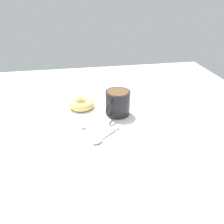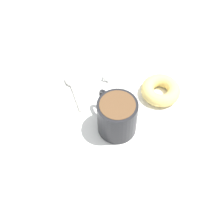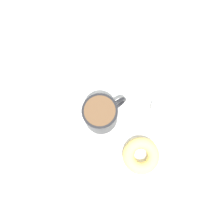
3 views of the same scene
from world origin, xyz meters
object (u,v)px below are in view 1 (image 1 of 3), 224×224
object	(u,v)px
sugar_cube	(83,125)
spoon	(101,139)
donut	(82,104)
coffee_cup	(117,102)

from	to	relation	value
sugar_cube	spoon	bearing A→B (deg)	32.60
donut	spoon	bearing A→B (deg)	12.04
spoon	sugar_cube	bearing A→B (deg)	-147.40
coffee_cup	spoon	xyz separation A→B (cm)	(14.94, -7.98, -4.27)
donut	sugar_cube	xyz separation A→B (cm)	(14.09, -0.43, -0.70)
coffee_cup	spoon	distance (cm)	17.47
coffee_cup	spoon	world-z (taller)	coffee_cup
donut	coffee_cup	bearing A→B (deg)	60.47
donut	sugar_cube	world-z (taller)	donut
spoon	sugar_cube	world-z (taller)	sugar_cube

